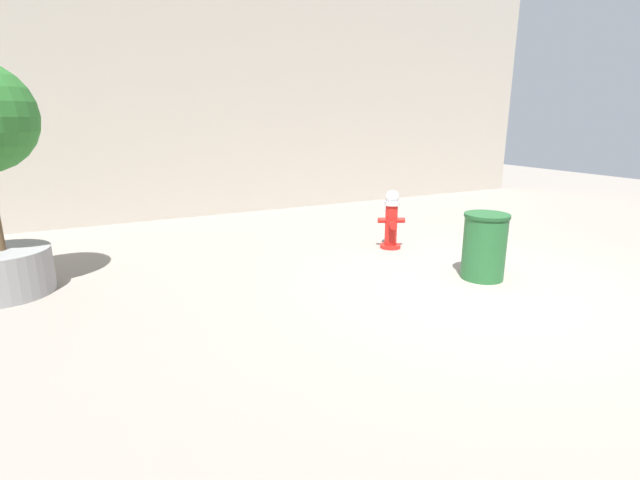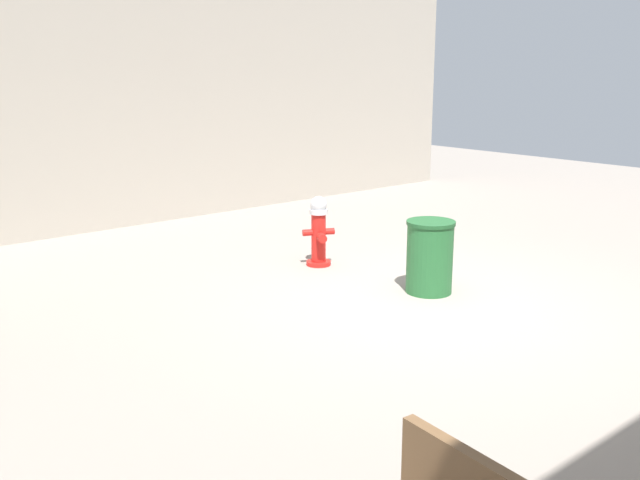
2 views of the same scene
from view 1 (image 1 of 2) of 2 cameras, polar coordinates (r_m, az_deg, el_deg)
name	(u,v)px [view 1 (image 1 of 2)]	position (r m, az deg, el deg)	size (l,w,h in m)	color
ground_plane	(491,294)	(5.57, 20.30, -6.20)	(23.40, 23.40, 0.00)	gray
fire_hydrant	(391,220)	(6.98, 8.77, 2.51)	(0.38, 0.40, 0.88)	red
trash_bin	(484,246)	(5.94, 19.56, -0.73)	(0.53, 0.53, 0.81)	#266633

